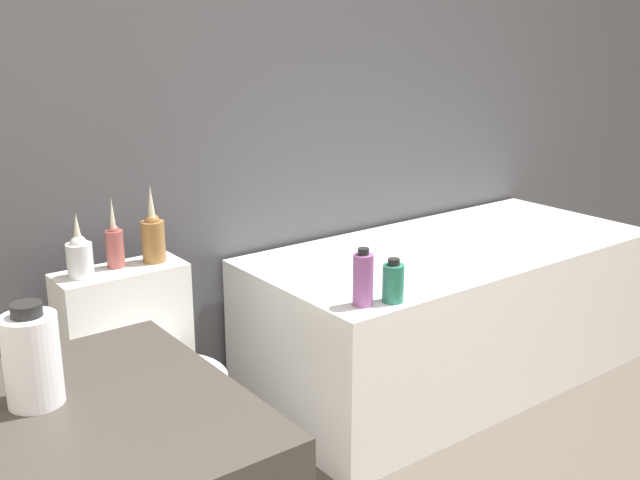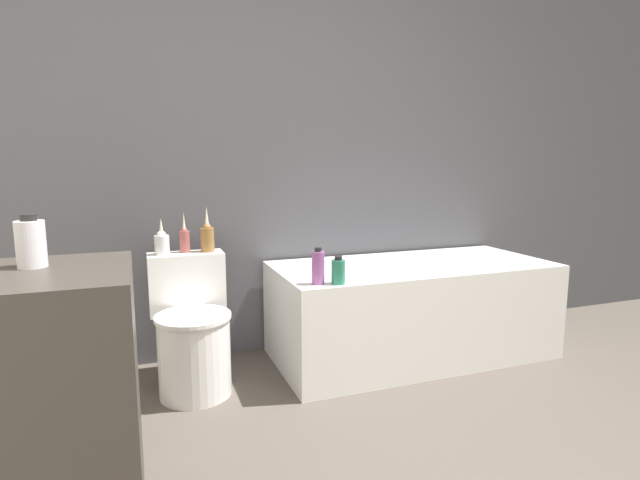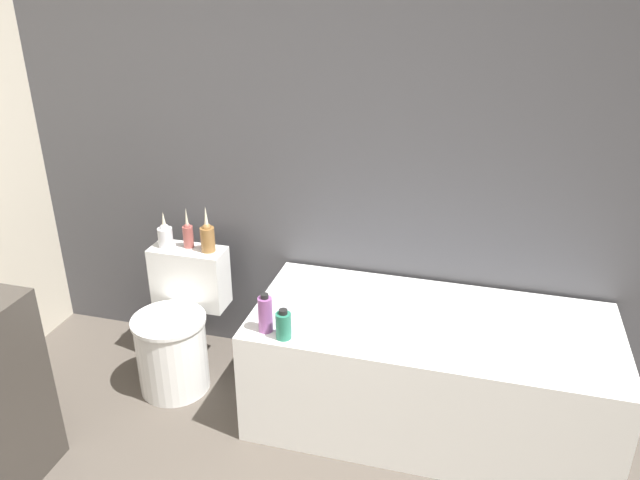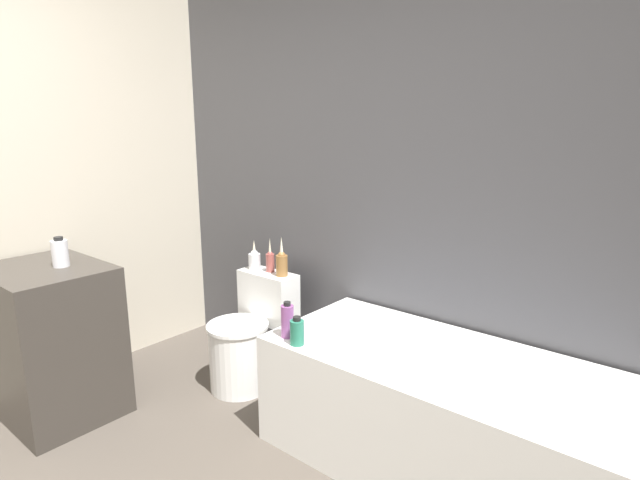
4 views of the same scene
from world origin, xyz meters
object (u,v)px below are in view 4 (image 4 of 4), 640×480
(soap_bottle_glass, at_px, (60,253))
(vase_gold, at_px, (254,259))
(vase_silver, at_px, (270,260))
(bathtub, at_px, (441,414))
(vase_bronze, at_px, (282,263))
(toilet, at_px, (248,338))
(shampoo_bottle_tall, at_px, (287,321))
(shampoo_bottle_short, at_px, (297,332))

(soap_bottle_glass, distance_m, vase_gold, 1.11)
(vase_gold, distance_m, vase_silver, 0.12)
(bathtub, bearing_deg, vase_silver, 171.40)
(soap_bottle_glass, distance_m, vase_bronze, 1.23)
(bathtub, bearing_deg, toilet, -179.34)
(vase_silver, distance_m, shampoo_bottle_tall, 0.77)
(soap_bottle_glass, height_order, vase_silver, soap_bottle_glass)
(toilet, relative_size, shampoo_bottle_tall, 3.72)
(vase_silver, relative_size, shampoo_bottle_short, 1.56)
(vase_silver, bearing_deg, bathtub, -8.60)
(vase_gold, xyz_separation_m, vase_silver, (0.12, 0.02, 0.01))
(toilet, bearing_deg, shampoo_bottle_short, -23.47)
(vase_silver, bearing_deg, toilet, -90.00)
(soap_bottle_glass, relative_size, vase_silver, 0.74)
(toilet, distance_m, vase_bronze, 0.52)
(vase_gold, relative_size, vase_silver, 0.88)
(vase_bronze, bearing_deg, bathtub, -8.59)
(bathtub, bearing_deg, soap_bottle_glass, -155.36)
(toilet, distance_m, shampoo_bottle_tall, 0.74)
(toilet, relative_size, vase_bronze, 2.77)
(soap_bottle_glass, xyz_separation_m, shampoo_bottle_tall, (1.13, 0.56, -0.27))
(bathtub, bearing_deg, shampoo_bottle_tall, -158.42)
(toilet, distance_m, vase_silver, 0.50)
(bathtub, height_order, vase_gold, vase_gold)
(vase_bronze, bearing_deg, shampoo_bottle_short, -40.84)
(toilet, distance_m, vase_gold, 0.50)
(vase_gold, bearing_deg, bathtub, -6.91)
(vase_silver, bearing_deg, shampoo_bottle_short, -36.56)
(vase_silver, xyz_separation_m, shampoo_bottle_tall, (0.59, -0.48, -0.10))
(vase_gold, relative_size, vase_bronze, 0.79)
(vase_gold, distance_m, vase_bronze, 0.24)
(vase_silver, bearing_deg, vase_bronze, -8.77)
(soap_bottle_glass, bearing_deg, shampoo_bottle_short, 23.35)
(shampoo_bottle_short, bearing_deg, shampoo_bottle_tall, 160.11)
(bathtub, relative_size, vase_gold, 8.51)
(soap_bottle_glass, relative_size, shampoo_bottle_short, 1.16)
(toilet, distance_m, shampoo_bottle_short, 0.82)
(bathtub, relative_size, toilet, 2.42)
(shampoo_bottle_tall, bearing_deg, bathtub, 21.58)
(vase_gold, relative_size, shampoo_bottle_short, 1.38)
(bathtub, distance_m, toilet, 1.30)
(toilet, xyz_separation_m, soap_bottle_glass, (-0.54, -0.83, 0.62))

